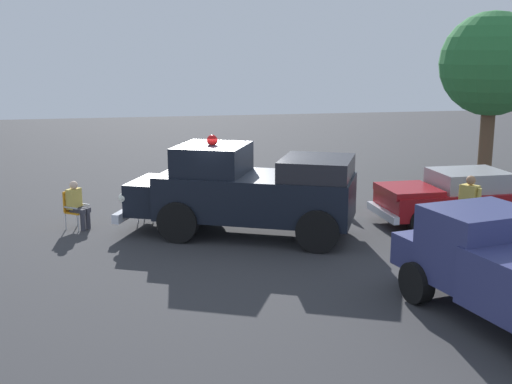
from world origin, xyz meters
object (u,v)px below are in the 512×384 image
spectator_standing (469,204)px  lawn_chair_by_car (339,191)px  classic_hot_rod (456,196)px  vintage_fire_truck (247,190)px  oak_tree_left (492,65)px  lawn_chair_spare (144,200)px  lawn_chair_near_truck (74,206)px  parked_pickup (512,271)px  spectator_seated (77,203)px

spectator_standing → lawn_chair_by_car: bearing=30.1°
classic_hot_rod → vintage_fire_truck: bearing=91.1°
vintage_fire_truck → oak_tree_left: 11.27m
vintage_fire_truck → lawn_chair_spare: bearing=51.4°
classic_hot_rod → lawn_chair_near_truck: (1.50, 10.31, -0.16)m
classic_hot_rod → parked_pickup: size_ratio=0.87×
spectator_seated → vintage_fire_truck: bearing=-109.3°
lawn_chair_near_truck → lawn_chair_spare: size_ratio=1.00×
vintage_fire_truck → oak_tree_left: size_ratio=1.05×
lawn_chair_spare → oak_tree_left: size_ratio=0.17×
lawn_chair_spare → oak_tree_left: oak_tree_left is taller
parked_pickup → oak_tree_left: 13.46m
oak_tree_left → parked_pickup: bearing=152.1°
parked_pickup → lawn_chair_by_car: (8.57, 0.31, -0.40)m
lawn_chair_spare → spectator_seated: (-0.52, 1.78, 0.11)m
spectator_seated → classic_hot_rod: bearing=-97.9°
vintage_fire_truck → lawn_chair_by_car: size_ratio=6.19×
lawn_chair_near_truck → spectator_seated: size_ratio=0.79×
parked_pickup → oak_tree_left: oak_tree_left is taller
lawn_chair_spare → spectator_standing: bearing=-114.8°
lawn_chair_near_truck → spectator_standing: 10.28m
lawn_chair_spare → lawn_chair_by_car: bearing=-89.1°
parked_pickup → lawn_chair_spare: bearing=35.4°
parked_pickup → oak_tree_left: size_ratio=0.84×
vintage_fire_truck → spectator_standing: bearing=-106.7°
spectator_standing → classic_hot_rod: bearing=-17.9°
vintage_fire_truck → parked_pickup: (-6.45, -3.47, -0.21)m
lawn_chair_spare → spectator_seated: 1.86m
lawn_chair_by_car → lawn_chair_spare: (-0.09, 5.71, 0.00)m
classic_hot_rod → lawn_chair_near_truck: 10.42m
spectator_seated → oak_tree_left: (3.59, -13.93, 3.46)m
lawn_chair_by_car → spectator_standing: bearing=-149.9°
vintage_fire_truck → oak_tree_left: (5.11, -9.59, 2.96)m
classic_hot_rod → lawn_chair_near_truck: size_ratio=4.29×
lawn_chair_near_truck → spectator_standing: size_ratio=0.61×
oak_tree_left → lawn_chair_near_truck: bearing=104.0°
lawn_chair_near_truck → spectator_seated: (-0.08, -0.10, 0.11)m
lawn_chair_by_car → spectator_seated: bearing=94.6°
lawn_chair_spare → classic_hot_rod: bearing=-102.9°
classic_hot_rod → lawn_chair_near_truck: classic_hot_rod is taller
vintage_fire_truck → lawn_chair_near_truck: 4.76m
vintage_fire_truck → lawn_chair_spare: (2.04, 2.55, -0.61)m
parked_pickup → spectator_seated: size_ratio=3.92×
lawn_chair_near_truck → lawn_chair_spare: (0.44, -1.89, 0.00)m
classic_hot_rod → parked_pickup: parked_pickup is taller
lawn_chair_near_truck → parked_pickup: bearing=-135.5°
spectator_seated → spectator_standing: size_ratio=0.77×
vintage_fire_truck → lawn_chair_by_car: (2.13, -3.16, -0.61)m
lawn_chair_by_car → oak_tree_left: oak_tree_left is taller
classic_hot_rod → oak_tree_left: size_ratio=0.73×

